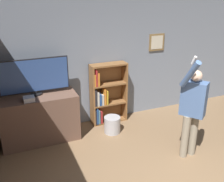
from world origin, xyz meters
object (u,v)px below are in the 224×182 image
at_px(bookshelf, 105,95).
at_px(person, 193,107).
at_px(waste_bin, 112,125).
at_px(game_console, 29,99).
at_px(television, 34,76).

relative_size(bookshelf, person, 0.71).
xyz_separation_m(person, waste_bin, (-0.93, 1.28, -0.78)).
bearing_deg(game_console, waste_bin, -4.01).
bearing_deg(game_console, person, -29.03).
bearing_deg(person, television, -160.73).
distance_m(television, person, 2.88).
height_order(television, person, person).
xyz_separation_m(bookshelf, waste_bin, (-0.05, -0.51, -0.46)).
bearing_deg(waste_bin, television, 164.78).
xyz_separation_m(game_console, waste_bin, (1.57, -0.11, -0.80)).
distance_m(television, game_console, 0.45).
relative_size(television, waste_bin, 3.69).
height_order(game_console, waste_bin, game_console).
height_order(bookshelf, waste_bin, bookshelf).
relative_size(person, waste_bin, 5.46).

